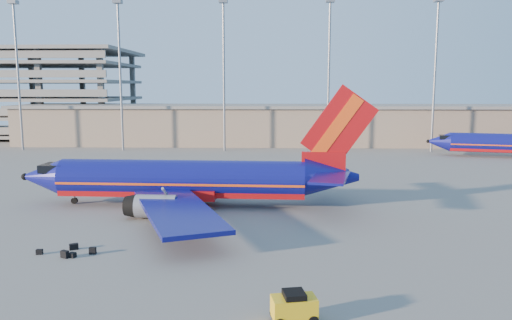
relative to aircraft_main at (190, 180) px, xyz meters
The scene contains 7 objects.
ground 5.13m from the aircraft_main, ahead, with size 220.00×220.00×0.00m, color slate.
terminal_building 59.37m from the aircraft_main, 76.01° to the left, with size 122.00×16.00×8.50m.
parking_garage 93.96m from the aircraft_main, 128.06° to the left, with size 62.00×32.00×21.40m.
light_mast_row 48.85m from the aircraft_main, 78.41° to the left, with size 101.60×1.60×28.65m.
aircraft_main is the anchor object (origin of this frame).
baggage_tug 27.72m from the aircraft_main, 69.63° to the right, with size 2.58×1.84×1.69m.
luggage_pile 17.06m from the aircraft_main, 112.74° to the right, with size 4.44×2.49×0.54m.
Camera 1 is at (4.00, -50.47, 12.36)m, focal length 35.00 mm.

